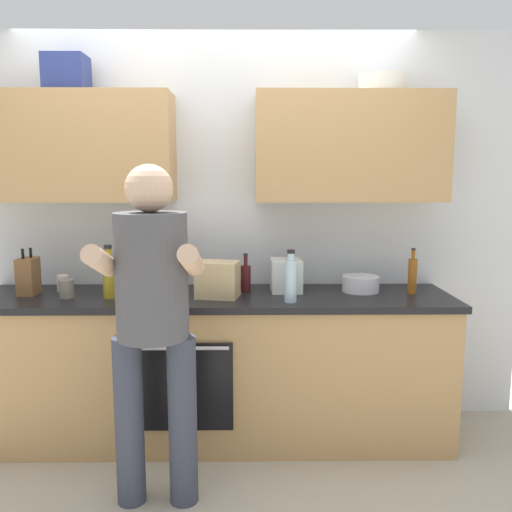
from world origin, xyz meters
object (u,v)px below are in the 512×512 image
(bottle_wine, at_px, (246,277))
(cup_stoneware, at_px, (67,289))
(bottle_oil, at_px, (109,276))
(grocery_bag_bread, at_px, (218,280))
(bottle_juice, at_px, (175,267))
(bottle_water, at_px, (291,279))
(mixing_bowl, at_px, (361,284))
(person_standing, at_px, (153,310))
(grocery_bag_produce, at_px, (286,275))
(cup_coffee, at_px, (63,283))
(knife_block, at_px, (28,276))
(grocery_bag_rice, at_px, (145,275))
(bottle_syrup, at_px, (412,275))

(bottle_wine, distance_m, cup_stoneware, 1.06)
(bottle_oil, height_order, bottle_wine, bottle_oil)
(bottle_wine, relative_size, grocery_bag_bread, 0.99)
(bottle_juice, bearing_deg, bottle_wine, -10.03)
(bottle_water, xyz_separation_m, mixing_bowl, (0.45, 0.27, -0.08))
(bottle_water, bearing_deg, person_standing, -145.01)
(bottle_wine, height_order, grocery_bag_produce, bottle_wine)
(grocery_bag_produce, bearing_deg, cup_coffee, 179.59)
(knife_block, distance_m, grocery_bag_bread, 1.14)
(bottle_water, bearing_deg, bottle_oil, 173.78)
(cup_stoneware, bearing_deg, bottle_oil, -1.67)
(bottle_oil, distance_m, bottle_juice, 0.43)
(bottle_oil, bearing_deg, bottle_juice, 34.87)
(grocery_bag_rice, bearing_deg, grocery_bag_bread, -14.20)
(bottle_juice, xyz_separation_m, grocery_bag_produce, (0.69, -0.07, -0.04))
(grocery_bag_bread, relative_size, grocery_bag_produce, 1.09)
(person_standing, height_order, bottle_oil, person_standing)
(cup_stoneware, height_order, cup_coffee, cup_stoneware)
(grocery_bag_bread, bearing_deg, bottle_water, -16.25)
(knife_block, relative_size, grocery_bag_bread, 1.17)
(bottle_syrup, height_order, mixing_bowl, bottle_syrup)
(person_standing, relative_size, mixing_bowl, 7.33)
(grocery_bag_bread, bearing_deg, bottle_wine, 44.10)
(mixing_bowl, bearing_deg, grocery_bag_bread, -170.20)
(bottle_juice, relative_size, grocery_bag_bread, 1.33)
(bottle_syrup, height_order, bottle_juice, bottle_juice)
(bottle_syrup, xyz_separation_m, bottle_juice, (-1.45, 0.15, 0.03))
(cup_stoneware, height_order, grocery_bag_rice, grocery_bag_rice)
(cup_stoneware, bearing_deg, grocery_bag_produce, 7.49)
(bottle_water, xyz_separation_m, bottle_juice, (-0.70, 0.36, 0.01))
(cup_stoneware, xyz_separation_m, knife_block, (-0.26, 0.09, 0.06))
(bottle_wine, height_order, mixing_bowl, bottle_wine)
(bottle_wine, bearing_deg, mixing_bowl, -0.57)
(bottle_juice, xyz_separation_m, cup_coffee, (-0.68, -0.06, -0.09))
(cup_stoneware, relative_size, cup_coffee, 1.07)
(cup_coffee, distance_m, grocery_bag_produce, 1.38)
(cup_coffee, relative_size, knife_block, 0.36)
(bottle_water, bearing_deg, mixing_bowl, 30.98)
(cup_stoneware, bearing_deg, bottle_water, -5.34)
(cup_coffee, xyz_separation_m, knife_block, (-0.17, -0.09, 0.06))
(grocery_bag_bread, relative_size, grocery_bag_rice, 1.04)
(bottle_juice, bearing_deg, mixing_bowl, -4.25)
(bottle_syrup, height_order, knife_block, knife_block)
(knife_block, relative_size, grocery_bag_produce, 1.28)
(grocery_bag_produce, height_order, grocery_bag_rice, grocery_bag_rice)
(knife_block, height_order, grocery_bag_produce, knife_block)
(bottle_syrup, distance_m, grocery_bag_rice, 1.62)
(bottle_water, height_order, grocery_bag_bread, bottle_water)
(bottle_syrup, distance_m, knife_block, 2.31)
(bottle_wine, xyz_separation_m, cup_coffee, (-1.13, 0.02, -0.04))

